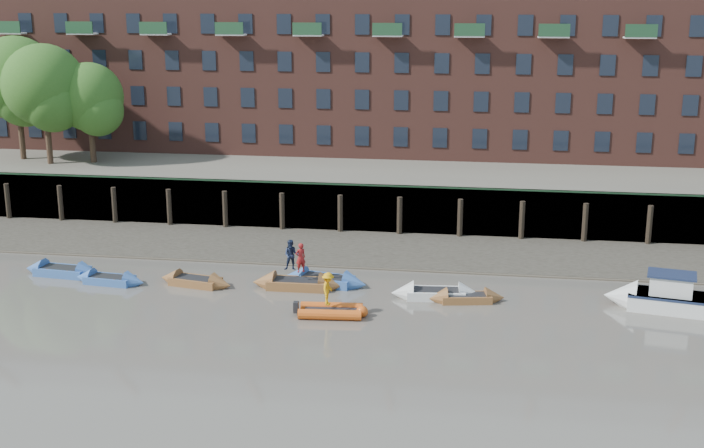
% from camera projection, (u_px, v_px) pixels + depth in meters
% --- Properties ---
extents(ground, '(220.00, 220.00, 0.00)m').
position_uv_depth(ground, '(303.00, 363.00, 38.35)').
color(ground, '#5F5A51').
rests_on(ground, ground).
extents(foreshore, '(110.00, 8.00, 0.50)m').
position_uv_depth(foreshore, '(362.00, 249.00, 55.56)').
color(foreshore, '#3D382F').
rests_on(foreshore, ground).
extents(mud_band, '(110.00, 1.60, 0.10)m').
position_uv_depth(mud_band, '(354.00, 265.00, 52.31)').
color(mud_band, '#4C4336').
rests_on(mud_band, ground).
extents(river_wall, '(110.00, 1.23, 3.30)m').
position_uv_depth(river_wall, '(371.00, 209.00, 59.35)').
color(river_wall, '#2D2A26').
rests_on(river_wall, ground).
extents(bank_terrace, '(110.00, 28.00, 3.20)m').
position_uv_depth(bank_terrace, '(393.00, 170.00, 72.38)').
color(bank_terrace, '#5E594D').
rests_on(bank_terrace, ground).
extents(apartment_terrace, '(80.60, 15.56, 20.98)m').
position_uv_depth(apartment_terrace, '(396.00, 30.00, 70.50)').
color(apartment_terrace, brown).
rests_on(apartment_terrace, bank_terrace).
extents(tree_cluster, '(11.76, 7.74, 9.40)m').
position_uv_depth(tree_cluster, '(42.00, 85.00, 66.02)').
color(tree_cluster, '#3A281C').
rests_on(tree_cluster, bank_terrace).
extents(rowboat_0, '(4.82, 1.83, 1.37)m').
position_uv_depth(rowboat_0, '(63.00, 271.00, 50.37)').
color(rowboat_0, '#365FA5').
rests_on(rowboat_0, ground).
extents(rowboat_1, '(4.27, 1.64, 1.21)m').
position_uv_depth(rowboat_1, '(110.00, 280.00, 48.93)').
color(rowboat_1, '#365FA5').
rests_on(rowboat_1, ground).
extents(rowboat_2, '(4.49, 2.08, 1.26)m').
position_uv_depth(rowboat_2, '(196.00, 281.00, 48.62)').
color(rowboat_2, brown).
rests_on(rowboat_2, ground).
extents(rowboat_3, '(5.01, 1.54, 1.45)m').
position_uv_depth(rowboat_3, '(297.00, 284.00, 48.10)').
color(rowboat_3, brown).
rests_on(rowboat_3, ground).
extents(rowboat_4, '(4.99, 2.31, 1.40)m').
position_uv_depth(rowboat_4, '(325.00, 280.00, 48.74)').
color(rowboat_4, '#365FA5').
rests_on(rowboat_4, ground).
extents(rowboat_5, '(4.85, 1.79, 1.38)m').
position_uv_depth(rowboat_5, '(436.00, 294.00, 46.55)').
color(rowboat_5, silver).
rests_on(rowboat_5, ground).
extents(rowboat_6, '(4.17, 1.87, 1.17)m').
position_uv_depth(rowboat_6, '(466.00, 298.00, 46.01)').
color(rowboat_6, brown).
rests_on(rowboat_6, ground).
extents(rib_tender, '(3.49, 1.87, 0.60)m').
position_uv_depth(rib_tender, '(334.00, 311.00, 43.97)').
color(rib_tender, '#D15316').
rests_on(rib_tender, ground).
extents(motor_launch, '(6.30, 3.12, 2.49)m').
position_uv_depth(motor_launch, '(657.00, 297.00, 44.87)').
color(motor_launch, silver).
rests_on(motor_launch, ground).
extents(person_rower_a, '(0.71, 0.68, 1.63)m').
position_uv_depth(person_rower_a, '(301.00, 258.00, 47.60)').
color(person_rower_a, maroon).
rests_on(person_rower_a, rowboat_3).
extents(person_rower_b, '(0.89, 0.73, 1.70)m').
position_uv_depth(person_rower_b, '(291.00, 255.00, 47.93)').
color(person_rower_b, '#19233F').
rests_on(person_rower_b, rowboat_3).
extents(person_rib_crew, '(0.69, 1.12, 1.67)m').
position_uv_depth(person_rib_crew, '(328.00, 289.00, 43.78)').
color(person_rib_crew, orange).
rests_on(person_rib_crew, rib_tender).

